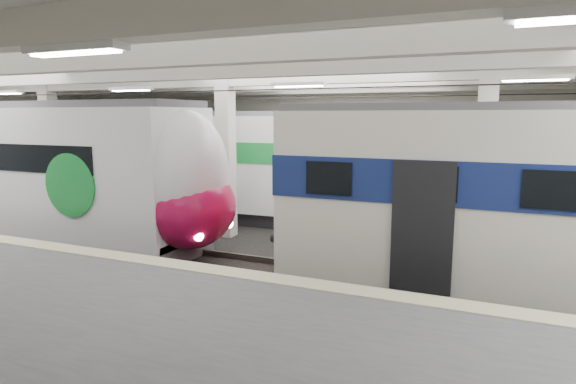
% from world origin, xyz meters
% --- Properties ---
extents(station_hall, '(36.00, 24.00, 5.75)m').
position_xyz_m(station_hall, '(0.00, -1.74, 3.24)').
color(station_hall, black).
rests_on(station_hall, ground).
extents(modern_emu, '(13.92, 2.87, 4.48)m').
position_xyz_m(modern_emu, '(-7.57, -0.00, 2.21)').
color(modern_emu, white).
rests_on(modern_emu, ground).
extents(far_train, '(13.23, 3.22, 4.23)m').
position_xyz_m(far_train, '(-5.08, 5.50, 2.19)').
color(far_train, white).
rests_on(far_train, ground).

